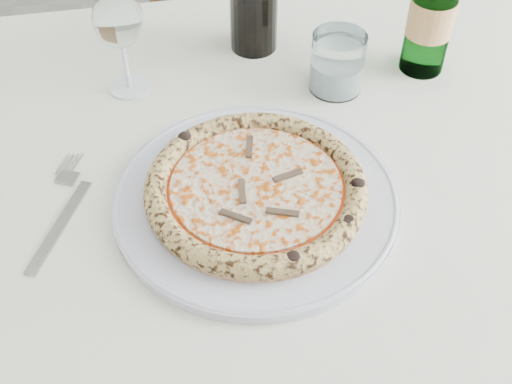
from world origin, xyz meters
The scene contains 8 objects.
dining_table centered at (-0.03, 0.21, 0.67)m, with size 1.53×0.99×0.76m.
chair_far centered at (-0.05, 0.98, 0.53)m, with size 0.53×0.53×0.93m.
plate centered at (-0.03, 0.11, 0.76)m, with size 0.36×0.36×0.02m.
pizza centered at (-0.03, 0.11, 0.78)m, with size 0.28×0.28×0.03m.
fork centered at (-0.27, 0.12, 0.76)m, with size 0.07×0.22×0.00m.
wine_glass centered at (-0.19, 0.37, 0.87)m, with size 0.07×0.07×0.16m.
tumbler centered at (0.12, 0.34, 0.79)m, with size 0.08×0.08×0.09m.
beer_bottle centered at (0.26, 0.38, 0.86)m, with size 0.07×0.07×0.27m.
Camera 1 is at (-0.08, -0.45, 1.35)m, focal length 45.00 mm.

